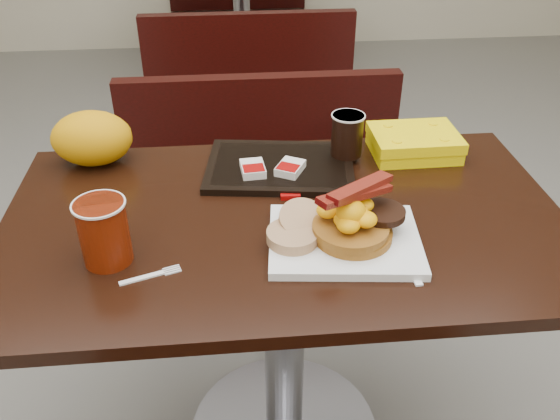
{
  "coord_description": "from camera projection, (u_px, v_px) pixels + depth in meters",
  "views": [
    {
      "loc": [
        -0.11,
        -1.03,
        1.45
      ],
      "look_at": [
        -0.02,
        -0.05,
        0.8
      ],
      "focal_mm": 37.78,
      "sensor_mm": 36.0,
      "label": 1
    }
  ],
  "objects": [
    {
      "name": "table_near",
      "position": [
        284.0,
        341.0,
        1.46
      ],
      "size": [
        1.2,
        0.7,
        0.75
      ],
      "primitive_type": null,
      "color": "black",
      "rests_on": "floor"
    },
    {
      "name": "bench_near_n",
      "position": [
        265.0,
        197.0,
        2.05
      ],
      "size": [
        1.0,
        0.46,
        0.72
      ],
      "primitive_type": null,
      "color": "black",
      "rests_on": "floor"
    },
    {
      "name": "table_far",
      "position": [
        242.0,
        31.0,
        3.62
      ],
      "size": [
        1.2,
        0.7,
        0.75
      ],
      "primitive_type": null,
      "color": "black",
      "rests_on": "floor"
    },
    {
      "name": "bench_far_s",
      "position": [
        248.0,
        74.0,
        3.05
      ],
      "size": [
        1.0,
        0.46,
        0.72
      ],
      "primitive_type": null,
      "color": "black",
      "rests_on": "floor"
    },
    {
      "name": "bench_far_n",
      "position": [
        239.0,
        4.0,
        4.21
      ],
      "size": [
        1.0,
        0.46,
        0.72
      ],
      "primitive_type": null,
      "color": "black",
      "rests_on": "floor"
    },
    {
      "name": "platter",
      "position": [
        344.0,
        240.0,
        1.17
      ],
      "size": [
        0.32,
        0.26,
        0.02
      ],
      "primitive_type": "cube",
      "rotation": [
        0.0,
        0.0,
        -0.1
      ],
      "color": "white",
      "rests_on": "table_near"
    },
    {
      "name": "pancake_stack",
      "position": [
        353.0,
        230.0,
        1.16
      ],
      "size": [
        0.18,
        0.18,
        0.03
      ],
      "primitive_type": "cylinder",
      "rotation": [
        0.0,
        0.0,
        0.19
      ],
      "color": "#8E4C17",
      "rests_on": "platter"
    },
    {
      "name": "sausage_patty",
      "position": [
        382.0,
        213.0,
        1.17
      ],
      "size": [
        0.12,
        0.12,
        0.01
      ],
      "primitive_type": "cylinder",
      "rotation": [
        0.0,
        0.0,
        0.32
      ],
      "color": "black",
      "rests_on": "pancake_stack"
    },
    {
      "name": "scrambled_eggs",
      "position": [
        351.0,
        214.0,
        1.13
      ],
      "size": [
        0.12,
        0.11,
        0.05
      ],
      "primitive_type": "ellipsoid",
      "rotation": [
        0.0,
        0.0,
        0.18
      ],
      "color": "#FFBF05",
      "rests_on": "pancake_stack"
    },
    {
      "name": "bacon_strips",
      "position": [
        355.0,
        193.0,
        1.12
      ],
      "size": [
        0.19,
        0.16,
        0.01
      ],
      "primitive_type": null,
      "rotation": [
        0.0,
        0.0,
        0.56
      ],
      "color": "#410405",
      "rests_on": "scrambled_eggs"
    },
    {
      "name": "muffin_bottom",
      "position": [
        293.0,
        236.0,
        1.15
      ],
      "size": [
        0.11,
        0.11,
        0.02
      ],
      "primitive_type": "cylinder",
      "rotation": [
        0.0,
        0.0,
        -0.12
      ],
      "color": "tan",
      "rests_on": "platter"
    },
    {
      "name": "muffin_top",
      "position": [
        302.0,
        220.0,
        1.17
      ],
      "size": [
        0.11,
        0.11,
        0.06
      ],
      "primitive_type": "cylinder",
      "rotation": [
        0.38,
        0.0,
        0.16
      ],
      "color": "tan",
      "rests_on": "platter"
    },
    {
      "name": "coffee_cup_near",
      "position": [
        104.0,
        232.0,
        1.1
      ],
      "size": [
        0.12,
        0.12,
        0.13
      ],
      "primitive_type": "cylinder",
      "rotation": [
        0.0,
        0.0,
        0.36
      ],
      "color": "#971D05",
      "rests_on": "table_near"
    },
    {
      "name": "fork",
      "position": [
        142.0,
        278.0,
        1.08
      ],
      "size": [
        0.12,
        0.06,
        0.0
      ],
      "primitive_type": null,
      "rotation": [
        0.0,
        0.0,
        0.32
      ],
      "color": "white",
      "rests_on": "table_near"
    },
    {
      "name": "knife",
      "position": [
        403.0,
        257.0,
        1.14
      ],
      "size": [
        0.03,
        0.17,
        0.0
      ],
      "primitive_type": "cube",
      "rotation": [
        0.0,
        0.0,
        -1.48
      ],
      "color": "white",
      "rests_on": "table_near"
    },
    {
      "name": "condiment_ketchup",
      "position": [
        290.0,
        194.0,
        1.32
      ],
      "size": [
        0.04,
        0.03,
        0.01
      ],
      "primitive_type": "cube",
      "rotation": [
        0.0,
        0.0,
        -0.03
      ],
      "color": "#8C0504",
      "rests_on": "table_near"
    },
    {
      "name": "tray",
      "position": [
        280.0,
        167.0,
        1.42
      ],
      "size": [
        0.38,
        0.29,
        0.02
      ],
      "primitive_type": "cube",
      "rotation": [
        0.0,
        0.0,
        -0.13
      ],
      "color": "black",
      "rests_on": "table_near"
    },
    {
      "name": "hashbrown_sleeve_left",
      "position": [
        253.0,
        169.0,
        1.37
      ],
      "size": [
        0.06,
        0.08,
        0.02
      ],
      "primitive_type": "cube",
      "rotation": [
        0.0,
        0.0,
        0.09
      ],
      "color": "silver",
      "rests_on": "tray"
    },
    {
      "name": "hashbrown_sleeve_right",
      "position": [
        290.0,
        168.0,
        1.38
      ],
      "size": [
        0.08,
        0.09,
        0.02
      ],
      "primitive_type": "cube",
      "rotation": [
        0.0,
        0.0,
        -0.48
      ],
      "color": "silver",
      "rests_on": "tray"
    },
    {
      "name": "coffee_cup_far",
      "position": [
        347.0,
        135.0,
        1.43
      ],
      "size": [
        0.09,
        0.09,
        0.1
      ],
      "primitive_type": "cylinder",
      "rotation": [
        0.0,
        0.0,
        0.14
      ],
      "color": "black",
      "rests_on": "tray"
    },
    {
      "name": "clamshell",
      "position": [
        414.0,
        143.0,
        1.48
      ],
      "size": [
        0.22,
        0.16,
        0.06
      ],
      "primitive_type": "cube",
      "rotation": [
        0.0,
        0.0,
        0.01
      ],
      "color": "#FFDD04",
      "rests_on": "table_near"
    },
    {
      "name": "paper_bag",
      "position": [
        92.0,
        138.0,
        1.42
      ],
      "size": [
        0.22,
        0.18,
        0.13
      ],
      "primitive_type": "ellipsoid",
      "rotation": [
        0.0,
        0.0,
        -0.25
      ],
      "color": "#CC9306",
      "rests_on": "table_near"
    }
  ]
}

